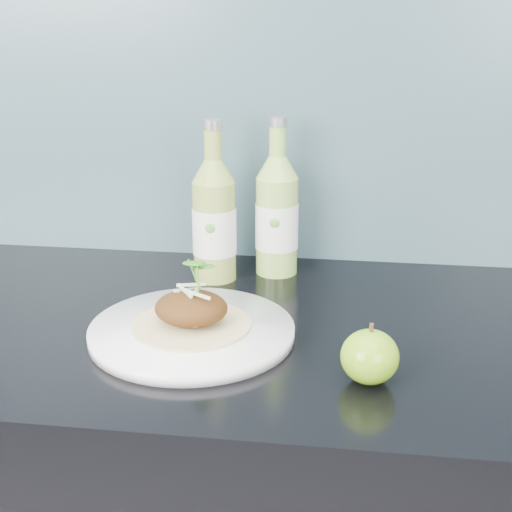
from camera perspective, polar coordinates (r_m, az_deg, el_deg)
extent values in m
cube|color=#6F9FAF|center=(1.23, 0.75, 15.75)|extent=(4.00, 0.02, 0.70)
cylinder|color=white|center=(0.98, -5.14, -6.02)|extent=(0.35, 0.35, 0.02)
cylinder|color=tan|center=(0.98, -5.16, -5.49)|extent=(0.16, 0.16, 0.00)
ellipsoid|color=#522E0F|center=(0.97, -5.21, -4.17)|extent=(0.10, 0.08, 0.04)
ellipsoid|color=#629810|center=(0.87, 9.09, -7.96)|extent=(0.09, 0.09, 0.07)
cylinder|color=#472D14|center=(0.85, 9.22, -5.80)|extent=(0.01, 0.00, 0.01)
cylinder|color=#92A946|center=(1.16, -3.34, 2.00)|extent=(0.09, 0.09, 0.16)
cone|color=#92A946|center=(1.13, -3.44, 6.83)|extent=(0.07, 0.07, 0.04)
cylinder|color=#92A946|center=(1.13, -3.48, 8.92)|extent=(0.03, 0.03, 0.05)
cylinder|color=silver|center=(1.12, -3.52, 10.48)|extent=(0.03, 0.03, 0.01)
cylinder|color=white|center=(1.16, -3.34, 2.02)|extent=(0.09, 0.09, 0.08)
ellipsoid|color=#59A533|center=(1.12, -3.71, 2.22)|extent=(0.02, 0.00, 0.02)
cylinder|color=#93C451|center=(1.19, 1.67, 2.41)|extent=(0.09, 0.09, 0.16)
cone|color=#93C451|center=(1.16, 1.72, 7.14)|extent=(0.07, 0.07, 0.04)
cylinder|color=#93C451|center=(1.15, 1.74, 9.19)|extent=(0.03, 0.03, 0.05)
cylinder|color=silver|center=(1.15, 1.76, 10.71)|extent=(0.03, 0.03, 0.01)
cylinder|color=white|center=(1.19, 1.67, 2.44)|extent=(0.09, 0.09, 0.08)
ellipsoid|color=#59A533|center=(1.15, 1.49, 2.65)|extent=(0.02, 0.00, 0.02)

